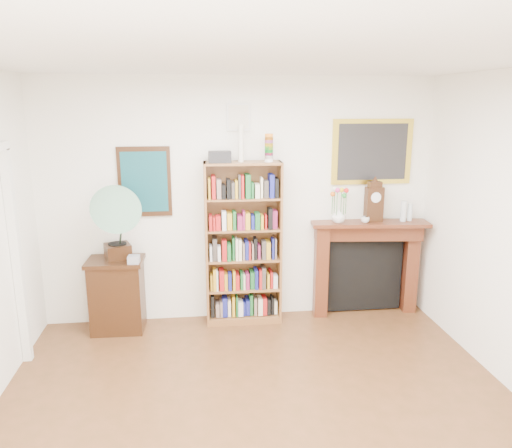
{
  "coord_description": "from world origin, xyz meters",
  "views": [
    {
      "loc": [
        -0.5,
        -3.11,
        2.51
      ],
      "look_at": [
        0.09,
        1.6,
        1.35
      ],
      "focal_mm": 35.0,
      "sensor_mm": 36.0,
      "label": 1
    }
  ],
  "objects_px": {
    "teacup": "(365,220)",
    "gramophone": "(113,219)",
    "fireplace": "(366,259)",
    "mantel_clock": "(374,202)",
    "side_cabinet": "(117,295)",
    "flower_vase": "(339,216)",
    "bottle_right": "(410,212)",
    "bookshelf": "(243,235)",
    "cd_stack": "(134,259)",
    "bottle_left": "(403,211)"
  },
  "relations": [
    {
      "from": "teacup",
      "to": "gramophone",
      "type": "bearing_deg",
      "value": -177.34
    },
    {
      "from": "fireplace",
      "to": "mantel_clock",
      "type": "bearing_deg",
      "value": -44.75
    },
    {
      "from": "side_cabinet",
      "to": "gramophone",
      "type": "height_order",
      "value": "gramophone"
    },
    {
      "from": "flower_vase",
      "to": "bottle_right",
      "type": "distance_m",
      "value": 0.86
    },
    {
      "from": "side_cabinet",
      "to": "gramophone",
      "type": "bearing_deg",
      "value": -70.95
    },
    {
      "from": "bottle_right",
      "to": "bookshelf",
      "type": "bearing_deg",
      "value": -179.49
    },
    {
      "from": "flower_vase",
      "to": "bottle_right",
      "type": "bearing_deg",
      "value": 0.49
    },
    {
      "from": "cd_stack",
      "to": "bottle_left",
      "type": "relative_size",
      "value": 0.5
    },
    {
      "from": "fireplace",
      "to": "bottle_right",
      "type": "relative_size",
      "value": 6.95
    },
    {
      "from": "bookshelf",
      "to": "cd_stack",
      "type": "bearing_deg",
      "value": -168.78
    },
    {
      "from": "side_cabinet",
      "to": "bottle_right",
      "type": "relative_size",
      "value": 4.15
    },
    {
      "from": "bottle_left",
      "to": "bookshelf",
      "type": "bearing_deg",
      "value": 179.86
    },
    {
      "from": "gramophone",
      "to": "mantel_clock",
      "type": "bearing_deg",
      "value": -15.78
    },
    {
      "from": "cd_stack",
      "to": "bottle_right",
      "type": "relative_size",
      "value": 0.6
    },
    {
      "from": "mantel_clock",
      "to": "bottle_left",
      "type": "distance_m",
      "value": 0.37
    },
    {
      "from": "side_cabinet",
      "to": "cd_stack",
      "type": "relative_size",
      "value": 6.92
    },
    {
      "from": "fireplace",
      "to": "bottle_left",
      "type": "xyz_separation_m",
      "value": [
        0.39,
        -0.08,
        0.59
      ]
    },
    {
      "from": "flower_vase",
      "to": "teacup",
      "type": "distance_m",
      "value": 0.31
    },
    {
      "from": "cd_stack",
      "to": "mantel_clock",
      "type": "distance_m",
      "value": 2.79
    },
    {
      "from": "teacup",
      "to": "bookshelf",
      "type": "bearing_deg",
      "value": 178.68
    },
    {
      "from": "bottle_left",
      "to": "bottle_right",
      "type": "bearing_deg",
      "value": 13.99
    },
    {
      "from": "cd_stack",
      "to": "flower_vase",
      "type": "bearing_deg",
      "value": 5.54
    },
    {
      "from": "fireplace",
      "to": "teacup",
      "type": "relative_size",
      "value": 14.76
    },
    {
      "from": "mantel_clock",
      "to": "flower_vase",
      "type": "bearing_deg",
      "value": 179.55
    },
    {
      "from": "cd_stack",
      "to": "flower_vase",
      "type": "xyz_separation_m",
      "value": [
        2.31,
        0.22,
        0.36
      ]
    },
    {
      "from": "fireplace",
      "to": "cd_stack",
      "type": "distance_m",
      "value": 2.71
    },
    {
      "from": "gramophone",
      "to": "fireplace",
      "type": "bearing_deg",
      "value": -14.75
    },
    {
      "from": "side_cabinet",
      "to": "fireplace",
      "type": "relative_size",
      "value": 0.6
    },
    {
      "from": "cd_stack",
      "to": "mantel_clock",
      "type": "xyz_separation_m",
      "value": [
        2.73,
        0.24,
        0.51
      ]
    },
    {
      "from": "bookshelf",
      "to": "mantel_clock",
      "type": "bearing_deg",
      "value": 2.05
    },
    {
      "from": "gramophone",
      "to": "bottle_right",
      "type": "bearing_deg",
      "value": -16.38
    },
    {
      "from": "bookshelf",
      "to": "bottle_left",
      "type": "distance_m",
      "value": 1.9
    },
    {
      "from": "side_cabinet",
      "to": "cd_stack",
      "type": "distance_m",
      "value": 0.53
    },
    {
      "from": "fireplace",
      "to": "bottle_right",
      "type": "distance_m",
      "value": 0.75
    },
    {
      "from": "side_cabinet",
      "to": "bottle_right",
      "type": "xyz_separation_m",
      "value": [
        3.39,
        0.08,
        0.84
      ]
    },
    {
      "from": "fireplace",
      "to": "gramophone",
      "type": "relative_size",
      "value": 1.63
    },
    {
      "from": "gramophone",
      "to": "bottle_left",
      "type": "relative_size",
      "value": 3.56
    },
    {
      "from": "bookshelf",
      "to": "bottle_right",
      "type": "relative_size",
      "value": 10.78
    },
    {
      "from": "fireplace",
      "to": "bottle_left",
      "type": "height_order",
      "value": "bottle_left"
    },
    {
      "from": "side_cabinet",
      "to": "cd_stack",
      "type": "xyz_separation_m",
      "value": [
        0.22,
        -0.15,
        0.46
      ]
    },
    {
      "from": "cd_stack",
      "to": "bottle_right",
      "type": "bearing_deg",
      "value": 4.18
    },
    {
      "from": "gramophone",
      "to": "cd_stack",
      "type": "height_order",
      "value": "gramophone"
    },
    {
      "from": "cd_stack",
      "to": "mantel_clock",
      "type": "bearing_deg",
      "value": 5.0
    },
    {
      "from": "bookshelf",
      "to": "flower_vase",
      "type": "height_order",
      "value": "bookshelf"
    },
    {
      "from": "bottle_left",
      "to": "bottle_right",
      "type": "distance_m",
      "value": 0.09
    },
    {
      "from": "bottle_left",
      "to": "mantel_clock",
      "type": "bearing_deg",
      "value": 175.3
    },
    {
      "from": "cd_stack",
      "to": "teacup",
      "type": "distance_m",
      "value": 2.64
    },
    {
      "from": "flower_vase",
      "to": "side_cabinet",
      "type": "bearing_deg",
      "value": -178.26
    },
    {
      "from": "gramophone",
      "to": "mantel_clock",
      "type": "xyz_separation_m",
      "value": [
        2.92,
        0.19,
        0.07
      ]
    },
    {
      "from": "bookshelf",
      "to": "gramophone",
      "type": "bearing_deg",
      "value": -172.2
    }
  ]
}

